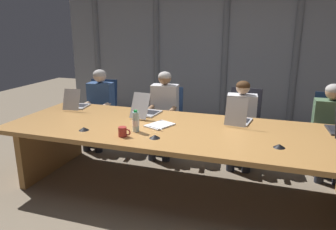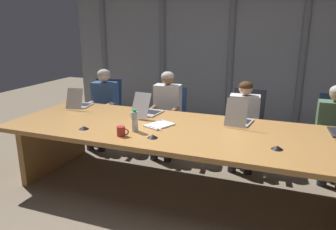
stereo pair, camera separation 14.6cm
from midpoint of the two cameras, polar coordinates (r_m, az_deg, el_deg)
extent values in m
plane|color=#7F705B|center=(3.80, 3.30, -13.15)|extent=(13.03, 13.03, 0.00)
cube|color=#B77F42|center=(3.52, 3.48, -2.84)|extent=(3.98, 1.37, 0.05)
cube|color=black|center=(3.54, 3.46, -3.84)|extent=(3.39, 0.10, 0.06)
cube|color=olive|center=(4.45, -18.63, -4.71)|extent=(0.08, 1.16, 0.69)
cube|color=gray|center=(6.15, 11.75, 11.14)|extent=(6.52, 0.10, 2.76)
cylinder|color=slate|center=(7.03, -10.71, 11.73)|extent=(0.12, 0.12, 2.71)
cylinder|color=slate|center=(6.45, -0.31, 11.66)|extent=(0.12, 0.12, 2.71)
cylinder|color=slate|center=(6.09, 11.87, 11.10)|extent=(0.12, 0.12, 2.71)
cylinder|color=slate|center=(6.02, 23.64, 10.09)|extent=(0.12, 0.12, 2.71)
cube|color=#BCBCC1|center=(4.62, -14.19, 1.66)|extent=(0.26, 0.32, 0.02)
cube|color=black|center=(4.63, -14.08, 1.84)|extent=(0.21, 0.19, 0.00)
cube|color=#BCBCC1|center=(4.41, -15.46, 2.82)|extent=(0.24, 0.14, 0.27)
cube|color=black|center=(4.42, -15.43, 2.86)|extent=(0.21, 0.12, 0.24)
cube|color=#BCBCC1|center=(4.09, -2.09, 0.34)|extent=(0.26, 0.36, 0.02)
cube|color=black|center=(4.11, -1.92, 0.56)|extent=(0.21, 0.20, 0.00)
cube|color=#BCBCC1|center=(3.85, -3.80, 1.72)|extent=(0.24, 0.17, 0.29)
cube|color=black|center=(3.85, -3.76, 1.77)|extent=(0.21, 0.15, 0.26)
cube|color=#BCBCC1|center=(3.82, 13.90, -1.23)|extent=(0.28, 0.36, 0.02)
cube|color=black|center=(3.84, 14.00, -0.99)|extent=(0.22, 0.21, 0.00)
cube|color=#BCBCC1|center=(3.58, 13.23, 0.39)|extent=(0.25, 0.12, 0.31)
cube|color=black|center=(3.59, 13.26, 0.43)|extent=(0.22, 0.10, 0.28)
cube|color=navy|center=(5.23, -10.54, -0.09)|extent=(0.54, 0.54, 0.08)
cube|color=navy|center=(5.35, -9.77, 3.61)|extent=(0.44, 0.18, 0.52)
cylinder|color=#262628|center=(5.29, -10.43, -2.36)|extent=(0.05, 0.05, 0.36)
cylinder|color=black|center=(5.35, -10.32, -4.37)|extent=(0.60, 0.60, 0.04)
cube|color=navy|center=(4.76, 1.14, -1.40)|extent=(0.56, 0.56, 0.08)
cube|color=navy|center=(4.90, 1.59, 2.36)|extent=(0.45, 0.19, 0.46)
cylinder|color=#262628|center=(4.83, 1.13, -3.87)|extent=(0.05, 0.05, 0.36)
cylinder|color=black|center=(4.90, 1.11, -6.05)|extent=(0.60, 0.60, 0.04)
cube|color=#2D2D38|center=(4.53, 14.29, -2.80)|extent=(0.52, 0.52, 0.08)
cube|color=#2D2D38|center=(4.66, 15.09, 1.43)|extent=(0.44, 0.16, 0.51)
cylinder|color=#262628|center=(4.60, 14.11, -5.37)|extent=(0.05, 0.05, 0.36)
cylinder|color=black|center=(4.67, 13.95, -7.63)|extent=(0.60, 0.60, 0.04)
cube|color=navy|center=(4.56, 27.97, -4.09)|extent=(0.55, 0.55, 0.08)
cube|color=navy|center=(4.69, 28.56, 0.15)|extent=(0.45, 0.19, 0.52)
cylinder|color=#262628|center=(4.63, 27.62, -6.63)|extent=(0.05, 0.05, 0.36)
cylinder|color=black|center=(4.70, 27.32, -8.87)|extent=(0.60, 0.60, 0.04)
cube|color=#335184|center=(5.12, -10.35, 2.96)|extent=(0.39, 0.25, 0.51)
sphere|color=beige|center=(5.05, -10.55, 6.93)|extent=(0.20, 0.20, 0.20)
ellipsoid|color=#B2ADA8|center=(5.05, -10.56, 7.21)|extent=(0.20, 0.20, 0.15)
cylinder|color=#335184|center=(5.04, -8.76, 3.57)|extent=(0.08, 0.14, 0.27)
cylinder|color=beige|center=(4.88, -9.72, 1.72)|extent=(0.09, 0.30, 0.06)
cylinder|color=#335184|center=(5.17, -11.97, 3.74)|extent=(0.08, 0.14, 0.27)
cylinder|color=beige|center=(5.02, -13.00, 1.94)|extent=(0.09, 0.30, 0.06)
cylinder|color=#262833|center=(4.97, -10.16, -0.79)|extent=(0.16, 0.41, 0.13)
cylinder|color=#262833|center=(4.88, -10.96, -3.81)|extent=(0.11, 0.11, 0.46)
cylinder|color=#262833|center=(5.06, -12.20, -0.60)|extent=(0.16, 0.41, 0.13)
cylinder|color=#262833|center=(4.97, -13.02, -3.57)|extent=(0.11, 0.11, 0.46)
cube|color=silver|center=(4.67, 0.85, 2.17)|extent=(0.40, 0.26, 0.54)
sphere|color=#8C6647|center=(4.59, 0.87, 6.62)|extent=(0.19, 0.19, 0.19)
ellipsoid|color=#B2ADA8|center=(4.59, 0.87, 6.90)|extent=(0.19, 0.19, 0.14)
cylinder|color=silver|center=(4.61, 2.77, 2.99)|extent=(0.08, 0.14, 0.27)
cylinder|color=#8C6647|center=(4.44, 2.17, 0.94)|extent=(0.09, 0.30, 0.06)
cylinder|color=silver|center=(4.69, -1.03, 3.21)|extent=(0.08, 0.14, 0.27)
cylinder|color=#8C6647|center=(4.52, -1.76, 1.21)|extent=(0.09, 0.30, 0.06)
cylinder|color=#262833|center=(4.54, 1.44, -2.14)|extent=(0.17, 0.41, 0.13)
cylinder|color=#262833|center=(4.44, 0.87, -5.50)|extent=(0.11, 0.11, 0.46)
cylinder|color=#262833|center=(4.59, -0.99, -1.94)|extent=(0.17, 0.41, 0.13)
cylinder|color=#262833|center=(4.49, -1.61, -5.26)|extent=(0.11, 0.11, 0.46)
cube|color=silver|center=(4.43, 14.36, 0.49)|extent=(0.41, 0.26, 0.47)
sphere|color=beige|center=(4.36, 14.65, 4.66)|extent=(0.18, 0.18, 0.18)
ellipsoid|color=#472D19|center=(4.36, 14.67, 4.96)|extent=(0.19, 0.19, 0.14)
cylinder|color=silver|center=(4.43, 16.54, 0.87)|extent=(0.08, 0.14, 0.27)
cylinder|color=beige|center=(4.25, 16.45, -1.35)|extent=(0.09, 0.30, 0.06)
cylinder|color=silver|center=(4.43, 12.26, 1.18)|extent=(0.08, 0.14, 0.27)
cylinder|color=beige|center=(4.26, 11.99, -1.03)|extent=(0.09, 0.30, 0.06)
cylinder|color=#262833|center=(4.32, 15.38, -3.65)|extent=(0.17, 0.41, 0.13)
cylinder|color=#262833|center=(4.23, 15.15, -7.22)|extent=(0.11, 0.11, 0.46)
cylinder|color=#262833|center=(4.32, 12.73, -3.46)|extent=(0.17, 0.41, 0.13)
cylinder|color=#262833|center=(4.23, 12.43, -7.02)|extent=(0.11, 0.11, 0.46)
cube|color=#4C6B4C|center=(4.46, 28.43, -0.84)|extent=(0.41, 0.23, 0.47)
cylinder|color=#4C6B4C|center=(4.42, 26.31, -0.09)|extent=(0.07, 0.14, 0.27)
cylinder|color=tan|center=(4.25, 26.41, -2.33)|extent=(0.07, 0.30, 0.06)
cylinder|color=#262833|center=(4.33, 27.03, -4.80)|extent=(0.14, 0.40, 0.13)
cylinder|color=#262833|center=(4.24, 26.94, -8.37)|extent=(0.11, 0.11, 0.46)
cylinder|color=silver|center=(3.41, -4.72, -1.16)|extent=(0.07, 0.07, 0.21)
cylinder|color=white|center=(3.41, -4.72, -1.33)|extent=(0.07, 0.07, 0.06)
cylinder|color=green|center=(3.37, -4.77, 0.75)|extent=(0.04, 0.04, 0.02)
cylinder|color=#B2332D|center=(3.29, -7.14, -2.87)|extent=(0.09, 0.09, 0.10)
torus|color=#B2332D|center=(3.27, -6.28, -2.99)|extent=(0.07, 0.01, 0.07)
cone|color=black|center=(3.58, -13.67, -2.22)|extent=(0.11, 0.11, 0.03)
cone|color=black|center=(3.21, -1.45, -3.83)|extent=(0.11, 0.11, 0.03)
cone|color=black|center=(3.11, 20.21, -5.48)|extent=(0.11, 0.11, 0.03)
cube|color=silver|center=(3.60, -0.38, -1.80)|extent=(0.32, 0.36, 0.02)
cylinder|color=silver|center=(3.48, -1.20, -2.25)|extent=(0.20, 0.09, 0.01)
camera|label=1|loc=(0.07, -88.86, 0.32)|focal=34.14mm
camera|label=2|loc=(0.07, 91.14, -0.32)|focal=34.14mm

